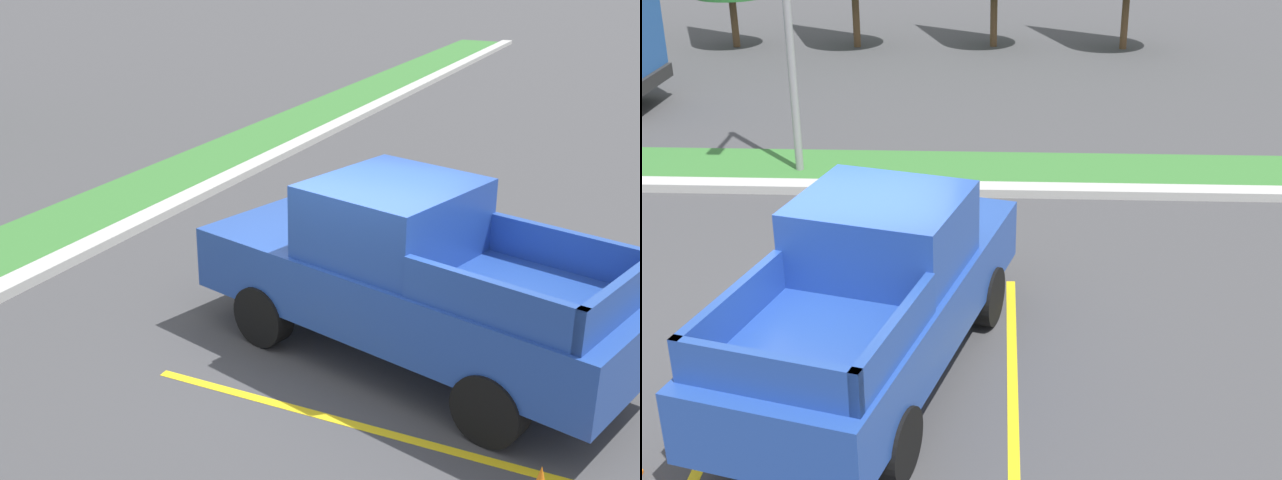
% 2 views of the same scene
% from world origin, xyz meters
% --- Properties ---
extents(ground_plane, '(120.00, 120.00, 0.00)m').
position_xyz_m(ground_plane, '(0.00, 0.00, 0.00)').
color(ground_plane, '#424244').
extents(parking_line_near, '(0.12, 4.80, 0.01)m').
position_xyz_m(parking_line_near, '(-1.14, -0.66, 0.00)').
color(parking_line_near, yellow).
rests_on(parking_line_near, ground).
extents(parking_line_far, '(0.12, 4.80, 0.01)m').
position_xyz_m(parking_line_far, '(1.96, -0.66, 0.00)').
color(parking_line_far, yellow).
rests_on(parking_line_far, ground).
extents(curb_strip, '(56.00, 0.40, 0.15)m').
position_xyz_m(curb_strip, '(0.00, 5.00, 0.07)').
color(curb_strip, '#B2B2AD').
rests_on(curb_strip, ground).
extents(pickup_truck_main, '(3.20, 5.53, 2.10)m').
position_xyz_m(pickup_truck_main, '(0.43, -0.61, 1.04)').
color(pickup_truck_main, black).
rests_on(pickup_truck_main, ground).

